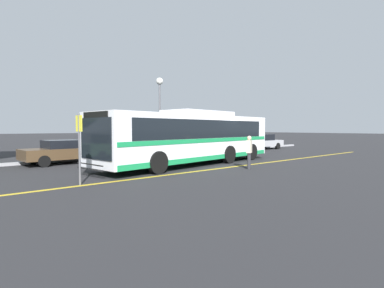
{
  "coord_description": "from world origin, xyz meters",
  "views": [
    {
      "loc": [
        -12.05,
        -12.45,
        1.98
      ],
      "look_at": [
        -1.47,
        0.02,
        1.12
      ],
      "focal_mm": 28.0,
      "sensor_mm": 36.0,
      "label": 1
    }
  ],
  "objects_px": {
    "parked_car_2": "(142,148)",
    "pedestrian_0": "(249,150)",
    "transit_bus": "(192,136)",
    "parked_car_1": "(64,151)",
    "street_lamp": "(160,97)",
    "parked_car_4": "(261,142)",
    "bus_stop_sign": "(79,140)",
    "parked_car_3": "(217,144)"
  },
  "relations": [
    {
      "from": "parked_car_1",
      "to": "parked_car_4",
      "type": "height_order",
      "value": "parked_car_4"
    },
    {
      "from": "parked_car_3",
      "to": "street_lamp",
      "type": "relative_size",
      "value": 0.82
    },
    {
      "from": "bus_stop_sign",
      "to": "street_lamp",
      "type": "relative_size",
      "value": 0.43
    },
    {
      "from": "parked_car_1",
      "to": "street_lamp",
      "type": "xyz_separation_m",
      "value": [
        7.58,
        1.65,
        3.66
      ]
    },
    {
      "from": "street_lamp",
      "to": "parked_car_4",
      "type": "bearing_deg",
      "value": -10.62
    },
    {
      "from": "parked_car_4",
      "to": "bus_stop_sign",
      "type": "distance_m",
      "value": 20.42
    },
    {
      "from": "parked_car_4",
      "to": "pedestrian_0",
      "type": "bearing_deg",
      "value": 126.14
    },
    {
      "from": "parked_car_4",
      "to": "parked_car_3",
      "type": "bearing_deg",
      "value": 91.75
    },
    {
      "from": "parked_car_3",
      "to": "street_lamp",
      "type": "bearing_deg",
      "value": -115.08
    },
    {
      "from": "transit_bus",
      "to": "parked_car_2",
      "type": "height_order",
      "value": "transit_bus"
    },
    {
      "from": "pedestrian_0",
      "to": "parked_car_3",
      "type": "bearing_deg",
      "value": 25.99
    },
    {
      "from": "parked_car_1",
      "to": "parked_car_3",
      "type": "distance_m",
      "value": 11.91
    },
    {
      "from": "transit_bus",
      "to": "parked_car_3",
      "type": "height_order",
      "value": "transit_bus"
    },
    {
      "from": "parked_car_1",
      "to": "pedestrian_0",
      "type": "height_order",
      "value": "pedestrian_0"
    },
    {
      "from": "transit_bus",
      "to": "parked_car_4",
      "type": "height_order",
      "value": "transit_bus"
    },
    {
      "from": "street_lamp",
      "to": "parked_car_3",
      "type": "bearing_deg",
      "value": -23.55
    },
    {
      "from": "parked_car_4",
      "to": "bus_stop_sign",
      "type": "bearing_deg",
      "value": 110.95
    },
    {
      "from": "parked_car_2",
      "to": "parked_car_3",
      "type": "xyz_separation_m",
      "value": [
        6.78,
        -0.43,
        0.07
      ]
    },
    {
      "from": "street_lamp",
      "to": "transit_bus",
      "type": "bearing_deg",
      "value": -109.48
    },
    {
      "from": "transit_bus",
      "to": "street_lamp",
      "type": "xyz_separation_m",
      "value": [
        2.31,
        6.52,
        2.81
      ]
    },
    {
      "from": "transit_bus",
      "to": "parked_car_1",
      "type": "distance_m",
      "value": 7.23
    },
    {
      "from": "transit_bus",
      "to": "bus_stop_sign",
      "type": "xyz_separation_m",
      "value": [
        -6.88,
        -2.06,
        0.03
      ]
    },
    {
      "from": "parked_car_4",
      "to": "pedestrian_0",
      "type": "distance_m",
      "value": 13.9
    },
    {
      "from": "parked_car_1",
      "to": "parked_car_2",
      "type": "distance_m",
      "value": 5.13
    },
    {
      "from": "parked_car_2",
      "to": "parked_car_3",
      "type": "relative_size",
      "value": 0.86
    },
    {
      "from": "bus_stop_sign",
      "to": "street_lamp",
      "type": "bearing_deg",
      "value": -54.71
    },
    {
      "from": "parked_car_2",
      "to": "parked_car_4",
      "type": "height_order",
      "value": "parked_car_4"
    },
    {
      "from": "transit_bus",
      "to": "street_lamp",
      "type": "bearing_deg",
      "value": -27.21
    },
    {
      "from": "street_lamp",
      "to": "pedestrian_0",
      "type": "bearing_deg",
      "value": -98.15
    },
    {
      "from": "parked_car_1",
      "to": "parked_car_4",
      "type": "distance_m",
      "value": 17.68
    },
    {
      "from": "parked_car_2",
      "to": "parked_car_4",
      "type": "bearing_deg",
      "value": 83.93
    },
    {
      "from": "parked_car_1",
      "to": "street_lamp",
      "type": "relative_size",
      "value": 0.77
    },
    {
      "from": "parked_car_1",
      "to": "parked_car_3",
      "type": "bearing_deg",
      "value": 85.22
    },
    {
      "from": "parked_car_2",
      "to": "street_lamp",
      "type": "xyz_separation_m",
      "value": [
        2.46,
        1.45,
        3.69
      ]
    },
    {
      "from": "transit_bus",
      "to": "parked_car_2",
      "type": "bearing_deg",
      "value": -5.98
    },
    {
      "from": "parked_car_4",
      "to": "street_lamp",
      "type": "relative_size",
      "value": 0.83
    },
    {
      "from": "parked_car_1",
      "to": "bus_stop_sign",
      "type": "bearing_deg",
      "value": -16.74
    },
    {
      "from": "pedestrian_0",
      "to": "bus_stop_sign",
      "type": "distance_m",
      "value": 7.91
    },
    {
      "from": "parked_car_4",
      "to": "street_lamp",
      "type": "distance_m",
      "value": 10.89
    },
    {
      "from": "parked_car_4",
      "to": "pedestrian_0",
      "type": "xyz_separation_m",
      "value": [
        -11.48,
        -7.84,
        0.2
      ]
    },
    {
      "from": "transit_bus",
      "to": "pedestrian_0",
      "type": "bearing_deg",
      "value": -171.87
    },
    {
      "from": "parked_car_2",
      "to": "pedestrian_0",
      "type": "bearing_deg",
      "value": 3.29
    }
  ]
}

